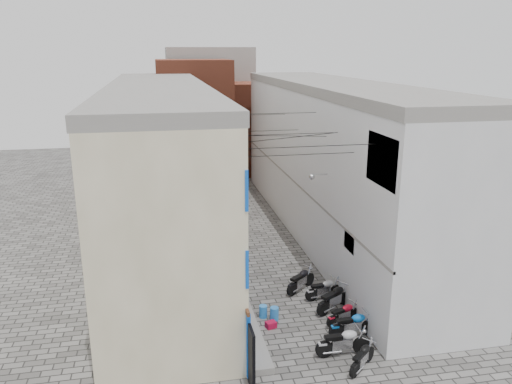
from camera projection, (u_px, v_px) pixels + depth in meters
ground at (319, 369)px, 17.39m from camera, size 90.00×90.00×0.00m
plinth at (216, 238)px, 29.23m from camera, size 0.90×26.00×0.25m
building_left at (162, 167)px, 27.44m from camera, size 5.10×27.00×9.00m
building_right at (334, 160)px, 29.35m from camera, size 5.94×26.00×9.00m
building_far_brick_left at (195, 121)px, 42.07m from camera, size 6.00×6.00×10.00m
building_far_brick_right at (248, 127)px, 45.16m from camera, size 5.00×6.00×8.00m
building_far_concrete at (210, 107)px, 47.97m from camera, size 8.00×5.00×11.00m
far_shopfront at (223, 171)px, 40.84m from camera, size 2.00×0.30×2.40m
overhead_wires at (272, 132)px, 22.65m from camera, size 5.80×13.02×1.32m
motorcycle_a at (363, 356)px, 17.28m from camera, size 1.64×1.53×0.99m
motorcycle_b at (343, 341)px, 18.01m from camera, size 2.07×0.67×1.19m
motorcycle_c at (353, 323)px, 19.20m from camera, size 1.99×0.70×1.14m
motorcycle_d at (344, 313)px, 20.13m from camera, size 1.78×1.07×0.98m
motorcycle_e at (335, 297)px, 21.16m from camera, size 2.16×1.64×1.22m
motorcycle_f at (324, 288)px, 22.16m from camera, size 1.87×0.83×1.04m
motorcycle_g at (301, 279)px, 22.94m from camera, size 1.94×1.68×1.14m
person_a at (228, 272)px, 22.38m from camera, size 0.66×0.75×1.73m
person_b at (235, 266)px, 22.98m from camera, size 0.89×1.02×1.79m
water_jug_near at (274, 314)px, 20.48m from camera, size 0.42×0.42×0.56m
water_jug_far at (263, 312)px, 20.68m from camera, size 0.35×0.35×0.53m
red_crate at (271, 325)px, 19.95m from camera, size 0.48×0.41×0.26m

